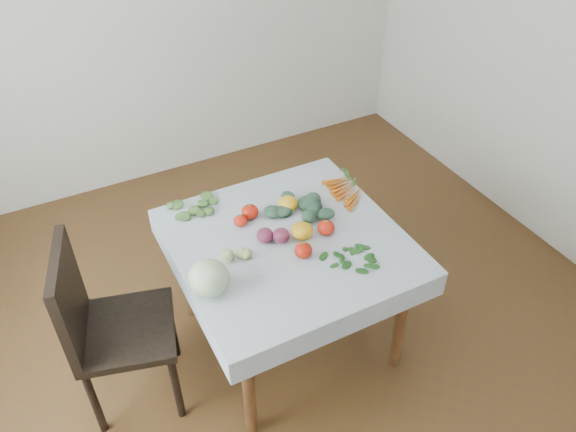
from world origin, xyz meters
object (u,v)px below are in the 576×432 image
table (288,254)px  heirloom_back (288,203)px  cabbage (209,278)px  carrot_bunch (347,190)px  chair (103,321)px

table → heirloom_back: (0.11, 0.22, 0.14)m
cabbage → carrot_bunch: cabbage is taller
table → heirloom_back: size_ratio=9.22×
table → carrot_bunch: 0.54m
heirloom_back → carrot_bunch: size_ratio=0.36×
table → carrot_bunch: carrot_bunch is taller
chair → heirloom_back: (1.07, 0.16, 0.21)m
chair → carrot_bunch: chair is taller
chair → cabbage: (0.48, -0.21, 0.26)m
cabbage → heirloom_back: 0.70m
carrot_bunch → chair: bearing=-174.3°
chair → cabbage: 0.58m
heirloom_back → carrot_bunch: 0.37m
cabbage → carrot_bunch: (0.96, 0.36, -0.07)m
heirloom_back → carrot_bunch: (0.37, -0.01, -0.03)m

